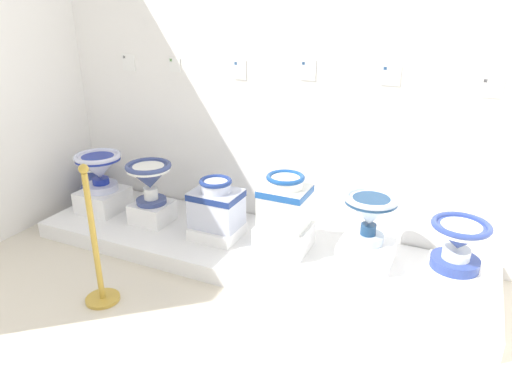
{
  "coord_description": "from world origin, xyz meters",
  "views": [
    {
      "loc": [
        3.54,
        -0.65,
        1.95
      ],
      "look_at": [
        2.13,
        2.35,
        0.58
      ],
      "focal_mm": 32.86,
      "sensor_mm": 36.0,
      "label": 1
    }
  ],
  "objects_px": {
    "plinth_block_slender_white": "(217,231)",
    "decorative_vase_spare": "(93,190)",
    "plinth_block_broad_patterned": "(103,200)",
    "antique_toilet_squat_floral": "(285,200)",
    "antique_toilet_broad_patterned": "(99,167)",
    "plinth_block_leftmost": "(452,278)",
    "antique_toilet_central_ornate": "(149,177)",
    "info_placard_fourth": "(308,70)",
    "plinth_block_central_ornate": "(153,212)",
    "plinth_block_rightmost": "(366,252)",
    "info_placard_second": "(175,64)",
    "stanchion_post_near_left": "(97,260)",
    "antique_toilet_slender_white": "(216,203)",
    "info_placard_fifth": "(391,75)",
    "antique_toilet_leftmost": "(459,240)",
    "info_placard_sixth": "(492,87)",
    "info_placard_first": "(129,62)",
    "antique_toilet_rightmost": "(370,211)",
    "info_placard_third": "(240,69)",
    "plinth_block_squat_floral": "(284,237)"
  },
  "relations": [
    {
      "from": "plinth_block_broad_patterned",
      "to": "plinth_block_slender_white",
      "type": "relative_size",
      "value": 1.04
    },
    {
      "from": "plinth_block_slender_white",
      "to": "stanchion_post_near_left",
      "type": "bearing_deg",
      "value": -111.98
    },
    {
      "from": "info_placard_second",
      "to": "plinth_block_slender_white",
      "type": "bearing_deg",
      "value": -37.45
    },
    {
      "from": "info_placard_second",
      "to": "decorative_vase_spare",
      "type": "height_order",
      "value": "info_placard_second"
    },
    {
      "from": "antique_toilet_broad_patterned",
      "to": "plinth_block_slender_white",
      "type": "height_order",
      "value": "antique_toilet_broad_patterned"
    },
    {
      "from": "decorative_vase_spare",
      "to": "info_placard_third",
      "type": "bearing_deg",
      "value": 9.2
    },
    {
      "from": "antique_toilet_slender_white",
      "to": "antique_toilet_rightmost",
      "type": "distance_m",
      "value": 1.21
    },
    {
      "from": "antique_toilet_broad_patterned",
      "to": "info_placard_fifth",
      "type": "xyz_separation_m",
      "value": [
        2.39,
        0.5,
        0.9
      ]
    },
    {
      "from": "info_placard_first",
      "to": "info_placard_sixth",
      "type": "height_order",
      "value": "info_placard_first"
    },
    {
      "from": "antique_toilet_broad_patterned",
      "to": "info_placard_fifth",
      "type": "distance_m",
      "value": 2.6
    },
    {
      "from": "plinth_block_central_ornate",
      "to": "plinth_block_leftmost",
      "type": "height_order",
      "value": "same"
    },
    {
      "from": "info_placard_fourth",
      "to": "info_placard_fifth",
      "type": "xyz_separation_m",
      "value": [
        0.62,
        0.0,
        0.0
      ]
    },
    {
      "from": "antique_toilet_slender_white",
      "to": "plinth_block_leftmost",
      "type": "height_order",
      "value": "antique_toilet_slender_white"
    },
    {
      "from": "plinth_block_slender_white",
      "to": "decorative_vase_spare",
      "type": "distance_m",
      "value": 1.61
    },
    {
      "from": "plinth_block_leftmost",
      "to": "decorative_vase_spare",
      "type": "bearing_deg",
      "value": 175.39
    },
    {
      "from": "antique_toilet_squat_floral",
      "to": "antique_toilet_central_ornate",
      "type": "bearing_deg",
      "value": -177.65
    },
    {
      "from": "stanchion_post_near_left",
      "to": "antique_toilet_rightmost",
      "type": "bearing_deg",
      "value": 33.9
    },
    {
      "from": "plinth_block_slender_white",
      "to": "info_placard_fourth",
      "type": "xyz_separation_m",
      "value": [
        0.55,
        0.52,
        1.26
      ]
    },
    {
      "from": "plinth_block_slender_white",
      "to": "info_placard_fourth",
      "type": "bearing_deg",
      "value": 43.4
    },
    {
      "from": "plinth_block_rightmost",
      "to": "decorative_vase_spare",
      "type": "distance_m",
      "value": 2.79
    },
    {
      "from": "plinth_block_broad_patterned",
      "to": "antique_toilet_squat_floral",
      "type": "relative_size",
      "value": 0.95
    },
    {
      "from": "antique_toilet_broad_patterned",
      "to": "plinth_block_rightmost",
      "type": "height_order",
      "value": "antique_toilet_broad_patterned"
    },
    {
      "from": "plinth_block_central_ornate",
      "to": "antique_toilet_leftmost",
      "type": "height_order",
      "value": "antique_toilet_leftmost"
    },
    {
      "from": "plinth_block_leftmost",
      "to": "info_placard_fourth",
      "type": "height_order",
      "value": "info_placard_fourth"
    },
    {
      "from": "antique_toilet_central_ornate",
      "to": "plinth_block_squat_floral",
      "type": "bearing_deg",
      "value": 2.35
    },
    {
      "from": "info_placard_third",
      "to": "plinth_block_leftmost",
      "type": "bearing_deg",
      "value": -15.89
    },
    {
      "from": "info_placard_sixth",
      "to": "decorative_vase_spare",
      "type": "height_order",
      "value": "info_placard_sixth"
    },
    {
      "from": "antique_toilet_central_ornate",
      "to": "plinth_block_rightmost",
      "type": "bearing_deg",
      "value": 3.39
    },
    {
      "from": "antique_toilet_leftmost",
      "to": "decorative_vase_spare",
      "type": "xyz_separation_m",
      "value": [
        -3.38,
        0.27,
        -0.34
      ]
    },
    {
      "from": "antique_toilet_leftmost",
      "to": "info_placard_second",
      "type": "height_order",
      "value": "info_placard_second"
    },
    {
      "from": "antique_toilet_central_ornate",
      "to": "plinth_block_rightmost",
      "type": "relative_size",
      "value": 1.01
    },
    {
      "from": "plinth_block_central_ornate",
      "to": "antique_toilet_squat_floral",
      "type": "height_order",
      "value": "antique_toilet_squat_floral"
    },
    {
      "from": "info_placard_third",
      "to": "stanchion_post_near_left",
      "type": "bearing_deg",
      "value": -103.17
    },
    {
      "from": "antique_toilet_broad_patterned",
      "to": "plinth_block_leftmost",
      "type": "distance_m",
      "value": 3.03
    },
    {
      "from": "plinth_block_slender_white",
      "to": "info_placard_sixth",
      "type": "height_order",
      "value": "info_placard_sixth"
    },
    {
      "from": "antique_toilet_rightmost",
      "to": "plinth_block_leftmost",
      "type": "bearing_deg",
      "value": -10.92
    },
    {
      "from": "info_placard_second",
      "to": "antique_toilet_rightmost",
      "type": "bearing_deg",
      "value": -12.26
    },
    {
      "from": "info_placard_fifth",
      "to": "plinth_block_central_ornate",
      "type": "bearing_deg",
      "value": -164.16
    },
    {
      "from": "plinth_block_rightmost",
      "to": "info_placard_fourth",
      "type": "distance_m",
      "value": 1.45
    },
    {
      "from": "antique_toilet_broad_patterned",
      "to": "info_placard_first",
      "type": "relative_size",
      "value": 2.72
    },
    {
      "from": "info_placard_fourth",
      "to": "plinth_block_broad_patterned",
      "type": "bearing_deg",
      "value": -164.07
    },
    {
      "from": "plinth_block_central_ornate",
      "to": "plinth_block_slender_white",
      "type": "bearing_deg",
      "value": -0.16
    },
    {
      "from": "decorative_vase_spare",
      "to": "antique_toilet_slender_white",
      "type": "bearing_deg",
      "value": -9.62
    },
    {
      "from": "plinth_block_broad_patterned",
      "to": "antique_toilet_rightmost",
      "type": "relative_size",
      "value": 1.01
    },
    {
      "from": "antique_toilet_slender_white",
      "to": "antique_toilet_squat_floral",
      "type": "bearing_deg",
      "value": 5.2
    },
    {
      "from": "antique_toilet_slender_white",
      "to": "antique_toilet_squat_floral",
      "type": "height_order",
      "value": "antique_toilet_squat_floral"
    },
    {
      "from": "plinth_block_broad_patterned",
      "to": "antique_toilet_leftmost",
      "type": "height_order",
      "value": "antique_toilet_leftmost"
    },
    {
      "from": "plinth_block_slender_white",
      "to": "info_placard_first",
      "type": "xyz_separation_m",
      "value": [
        -1.18,
        0.52,
        1.23
      ]
    },
    {
      "from": "plinth_block_central_ornate",
      "to": "info_placard_first",
      "type": "relative_size",
      "value": 2.09
    },
    {
      "from": "antique_toilet_central_ornate",
      "to": "antique_toilet_leftmost",
      "type": "height_order",
      "value": "antique_toilet_central_ornate"
    }
  ]
}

